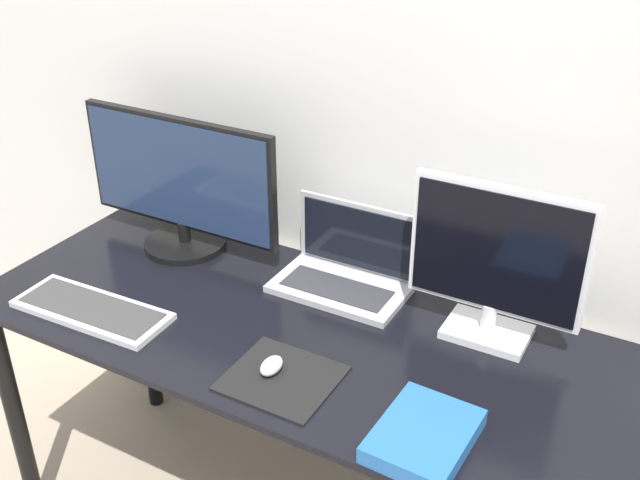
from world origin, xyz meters
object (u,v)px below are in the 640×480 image
(laptop, at_px, (347,267))
(keyboard, at_px, (92,310))
(mouse, at_px, (271,366))
(monitor_right, at_px, (496,262))
(monitor_left, at_px, (180,185))
(book, at_px, (424,436))

(laptop, relative_size, keyboard, 0.83)
(keyboard, distance_m, mouse, 0.53)
(monitor_right, bearing_deg, monitor_left, -179.99)
(monitor_right, distance_m, laptop, 0.43)
(laptop, distance_m, keyboard, 0.67)
(monitor_left, bearing_deg, laptop, 4.48)
(book, bearing_deg, monitor_right, 90.66)
(mouse, bearing_deg, keyboard, -178.37)
(book, bearing_deg, mouse, 174.36)
(laptop, height_order, keyboard, laptop)
(monitor_right, bearing_deg, keyboard, -156.43)
(laptop, bearing_deg, monitor_left, -175.52)
(monitor_right, xyz_separation_m, keyboard, (-0.91, -0.40, -0.19))
(laptop, xyz_separation_m, keyboard, (-0.50, -0.44, -0.05))
(monitor_right, height_order, mouse, monitor_right)
(monitor_left, height_order, monitor_right, monitor_left)
(keyboard, height_order, book, book)
(monitor_left, xyz_separation_m, book, (0.92, -0.42, -0.18))
(laptop, xyz_separation_m, book, (0.41, -0.46, -0.04))
(monitor_left, relative_size, mouse, 9.15)
(monitor_left, bearing_deg, monitor_right, 0.01)
(mouse, bearing_deg, laptop, 93.72)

